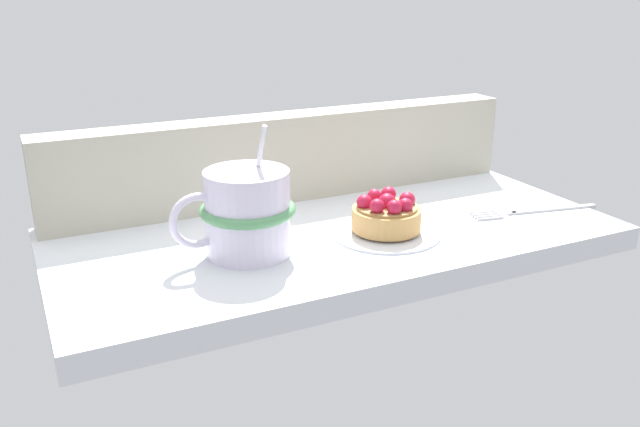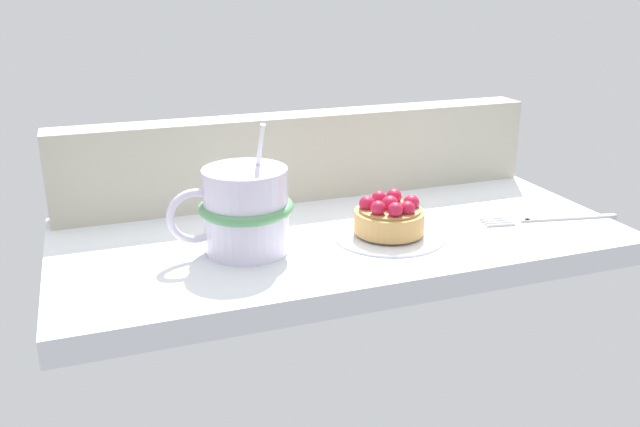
% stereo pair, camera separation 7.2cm
% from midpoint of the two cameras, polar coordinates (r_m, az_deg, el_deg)
% --- Properties ---
extents(ground_plane, '(0.65, 0.31, 0.03)m').
position_cam_midpoint_polar(ground_plane, '(0.78, 4.32, -2.30)').
color(ground_plane, silver).
extents(window_rail_back, '(0.63, 0.05, 0.11)m').
position_cam_midpoint_polar(window_rail_back, '(0.87, 0.94, 4.95)').
color(window_rail_back, '#B2AD99').
rests_on(window_rail_back, ground_plane).
extents(dessert_plate, '(0.13, 0.13, 0.01)m').
position_cam_midpoint_polar(dessert_plate, '(0.76, 8.64, -1.80)').
color(dessert_plate, silver).
rests_on(dessert_plate, ground_plane).
extents(raspberry_tart, '(0.08, 0.08, 0.04)m').
position_cam_midpoint_polar(raspberry_tart, '(0.75, 8.74, -0.32)').
color(raspberry_tart, tan).
rests_on(raspberry_tart, dessert_plate).
extents(coffee_mug, '(0.13, 0.10, 0.14)m').
position_cam_midpoint_polar(coffee_mug, '(0.70, -3.58, 0.25)').
color(coffee_mug, silver).
rests_on(coffee_mug, ground_plane).
extents(dessert_fork, '(0.17, 0.05, 0.01)m').
position_cam_midpoint_polar(dessert_fork, '(0.86, 21.34, -0.40)').
color(dessert_fork, '#B7B7BC').
rests_on(dessert_fork, ground_plane).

